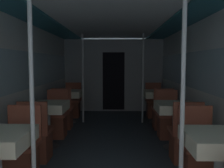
{
  "coord_description": "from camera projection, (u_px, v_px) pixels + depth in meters",
  "views": [
    {
      "loc": [
        0.09,
        -1.4,
        1.43
      ],
      "look_at": [
        0.0,
        3.25,
        1.03
      ],
      "focal_mm": 40.0,
      "sensor_mm": 36.0,
      "label": 1
    }
  ],
  "objects": [
    {
      "name": "chair_left_far_1",
      "position": [
        56.0,
        122.0,
        4.78
      ],
      "size": [
        0.42,
        0.42,
        0.9
      ],
      "rotation": [
        0.0,
        0.0,
        3.14
      ],
      "color": "brown",
      "rests_on": "ground_plane"
    },
    {
      "name": "support_pole_left_0",
      "position": [
        32.0,
        102.0,
        2.36
      ],
      "size": [
        0.04,
        0.04,
        2.1
      ],
      "color": "silver",
      "rests_on": "ground_plane"
    },
    {
      "name": "ceiling_panel",
      "position": [
        111.0,
        19.0,
        4.15
      ],
      "size": [
        2.93,
        8.45,
        0.07
      ],
      "color": "silver",
      "rests_on": "wall_left"
    },
    {
      "name": "chair_right_far_0",
      "position": [
        198.0,
        158.0,
        2.97
      ],
      "size": [
        0.42,
        0.42,
        0.9
      ],
      "rotation": [
        0.0,
        0.0,
        3.14
      ],
      "color": "brown",
      "rests_on": "ground_plane"
    },
    {
      "name": "support_pole_left_2",
      "position": [
        83.0,
        78.0,
        5.9
      ],
      "size": [
        0.04,
        0.04,
        2.1
      ],
      "color": "silver",
      "rests_on": "ground_plane"
    },
    {
      "name": "chair_left_near_1",
      "position": [
        37.0,
        141.0,
        3.62
      ],
      "size": [
        0.42,
        0.42,
        0.9
      ],
      "color": "brown",
      "rests_on": "ground_plane"
    },
    {
      "name": "dining_table_right_1",
      "position": [
        175.0,
        109.0,
        4.13
      ],
      "size": [
        0.63,
        0.63,
        0.76
      ],
      "color": "#4C4C51",
      "rests_on": "ground_plane"
    },
    {
      "name": "bulkhead_far",
      "position": [
        114.0,
        76.0,
        7.33
      ],
      "size": [
        2.87,
        0.09,
        2.1
      ],
      "color": "gray",
      "rests_on": "ground_plane"
    },
    {
      "name": "chair_right_near_2",
      "position": [
        162.0,
        116.0,
        5.36
      ],
      "size": [
        0.42,
        0.42,
        0.9
      ],
      "color": "brown",
      "rests_on": "ground_plane"
    },
    {
      "name": "dining_table_right_2",
      "position": [
        158.0,
        95.0,
        5.91
      ],
      "size": [
        0.63,
        0.63,
        0.76
      ],
      "color": "#4C4C51",
      "rests_on": "ground_plane"
    },
    {
      "name": "chair_left_near_2",
      "position": [
        63.0,
        115.0,
        5.4
      ],
      "size": [
        0.42,
        0.42,
        0.9
      ],
      "color": "brown",
      "rests_on": "ground_plane"
    },
    {
      "name": "chair_right_near_1",
      "position": [
        184.0,
        142.0,
        3.58
      ],
      "size": [
        0.42,
        0.42,
        0.9
      ],
      "color": "brown",
      "rests_on": "ground_plane"
    },
    {
      "name": "dining_table_left_1",
      "position": [
        47.0,
        109.0,
        4.17
      ],
      "size": [
        0.63,
        0.63,
        0.76
      ],
      "color": "#4C4C51",
      "rests_on": "ground_plane"
    },
    {
      "name": "chair_right_far_1",
      "position": [
        168.0,
        123.0,
        4.74
      ],
      "size": [
        0.42,
        0.42,
        0.9
      ],
      "rotation": [
        0.0,
        0.0,
        3.14
      ],
      "color": "brown",
      "rests_on": "ground_plane"
    },
    {
      "name": "dining_table_left_2",
      "position": [
        68.0,
        95.0,
        5.95
      ],
      "size": [
        0.63,
        0.63,
        0.76
      ],
      "color": "#4C4C51",
      "rests_on": "ground_plane"
    },
    {
      "name": "wall_right",
      "position": [
        198.0,
        83.0,
        4.21
      ],
      "size": [
        0.05,
        8.45,
        2.1
      ],
      "color": "silver",
      "rests_on": "ground_plane"
    },
    {
      "name": "dining_table_right_0",
      "position": [
        220.0,
        145.0,
        2.36
      ],
      "size": [
        0.63,
        0.63,
        0.76
      ],
      "color": "#4C4C51",
      "rests_on": "ground_plane"
    },
    {
      "name": "chair_left_far_2",
      "position": [
        73.0,
        106.0,
        6.56
      ],
      "size": [
        0.42,
        0.42,
        0.9
      ],
      "rotation": [
        0.0,
        0.0,
        3.14
      ],
      "color": "brown",
      "rests_on": "ground_plane"
    },
    {
      "name": "chair_right_far_2",
      "position": [
        154.0,
        106.0,
        6.52
      ],
      "size": [
        0.42,
        0.42,
        0.9
      ],
      "rotation": [
        0.0,
        0.0,
        3.14
      ],
      "color": "brown",
      "rests_on": "ground_plane"
    },
    {
      "name": "support_pole_right_2",
      "position": [
        143.0,
        79.0,
        5.88
      ],
      "size": [
        0.04,
        0.04,
        2.1
      ],
      "color": "silver",
      "rests_on": "ground_plane"
    },
    {
      "name": "chair_left_far_0",
      "position": [
        21.0,
        157.0,
        3.01
      ],
      "size": [
        0.42,
        0.42,
        0.9
      ],
      "rotation": [
        0.0,
        0.0,
        3.14
      ],
      "color": "brown",
      "rests_on": "ground_plane"
    },
    {
      "name": "support_pole_right_0",
      "position": [
        183.0,
        103.0,
        2.33
      ],
      "size": [
        0.04,
        0.04,
        2.1
      ],
      "color": "silver",
      "rests_on": "ground_plane"
    },
    {
      "name": "wall_left",
      "position": [
        26.0,
        82.0,
        4.27
      ],
      "size": [
        0.05,
        8.45,
        2.1
      ],
      "color": "silver",
      "rests_on": "ground_plane"
    }
  ]
}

